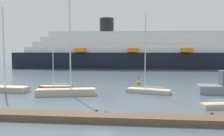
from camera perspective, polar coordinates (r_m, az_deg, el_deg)
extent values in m
plane|color=#4C5B66|center=(23.33, -2.68, -9.77)|extent=(600.00, 600.00, 0.00)
cube|color=brown|center=(20.40, -4.00, -11.12)|extent=(23.28, 1.87, 0.52)
cylinder|color=#423323|center=(21.37, -3.51, -10.25)|extent=(0.24, 0.24, 0.63)
cylinder|color=#423323|center=(21.86, 21.75, -10.23)|extent=(0.24, 0.24, 0.63)
cube|color=#BCB29E|center=(36.51, -23.91, -4.39)|extent=(7.55, 2.53, 0.68)
cube|color=beige|center=(36.45, -23.92, -3.83)|extent=(7.25, 2.35, 0.04)
cylinder|color=silver|center=(35.76, -23.41, 4.37)|extent=(0.18, 0.18, 10.42)
cube|color=#BCB29E|center=(31.21, -10.43, -5.44)|extent=(7.33, 3.05, 0.79)
cube|color=beige|center=(31.14, -10.44, -4.69)|extent=(7.02, 2.87, 0.04)
cylinder|color=silver|center=(30.75, -9.55, 7.58)|extent=(0.17, 0.17, 13.28)
cylinder|color=silver|center=(31.19, -12.35, -4.10)|extent=(3.18, 0.81, 0.14)
cube|color=maroon|center=(36.45, -12.62, -4.33)|extent=(4.65, 1.67, 0.42)
cube|color=beige|center=(36.41, -12.63, -3.97)|extent=(4.46, 1.56, 0.04)
cylinder|color=silver|center=(36.17, -13.27, 0.73)|extent=(0.11, 0.11, 6.02)
cylinder|color=silver|center=(36.24, -11.61, -3.47)|extent=(2.04, 0.35, 0.09)
cube|color=#BCB29E|center=(32.62, 8.25, -5.23)|extent=(5.83, 3.17, 0.51)
cube|color=beige|center=(32.58, 8.26, -4.76)|extent=(5.57, 2.98, 0.04)
cylinder|color=silver|center=(32.27, 7.58, 3.75)|extent=(0.13, 0.13, 9.67)
cylinder|color=silver|center=(32.33, 9.66, -4.25)|extent=(2.44, 0.84, 0.11)
cylinder|color=silver|center=(26.42, 23.41, -6.69)|extent=(2.23, 0.59, 0.10)
sphere|color=orange|center=(40.09, 6.10, -3.31)|extent=(0.61, 0.61, 0.61)
cylinder|color=black|center=(40.00, 6.11, -2.34)|extent=(0.06, 0.06, 0.76)
cube|color=black|center=(74.62, 10.21, 1.78)|extent=(82.62, 15.41, 4.52)
cube|color=white|center=(74.54, 10.24, 4.09)|extent=(75.99, 13.72, 1.48)
cube|color=white|center=(74.55, 10.26, 5.22)|extent=(71.43, 12.90, 1.48)
cube|color=white|center=(74.58, 10.28, 6.36)|extent=(66.87, 12.07, 1.48)
cube|color=white|center=(74.64, 10.29, 7.49)|extent=(62.31, 11.25, 1.48)
cube|color=orange|center=(69.24, -7.21, 4.09)|extent=(3.06, 2.44, 1.04)
cube|color=orange|center=(68.06, 4.80, 4.11)|extent=(3.06, 2.44, 1.04)
cube|color=orange|center=(69.89, 16.70, 3.94)|extent=(3.06, 2.44, 1.04)
cylinder|color=black|center=(74.57, -1.20, 9.72)|extent=(4.14, 4.14, 4.11)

